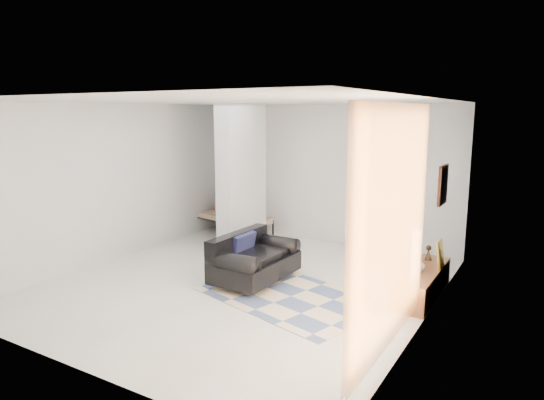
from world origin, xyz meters
The scene contains 17 objects.
floor centered at (0.00, 0.00, 0.00)m, with size 6.00×6.00×0.00m, color beige.
ceiling centered at (0.00, 0.00, 2.80)m, with size 6.00×6.00×0.00m, color white.
wall_back centered at (0.00, 3.00, 1.40)m, with size 6.00×6.00×0.00m, color silver.
wall_front centered at (0.00, -3.00, 1.40)m, with size 6.00×6.00×0.00m, color silver.
wall_left centered at (-2.75, 0.00, 1.40)m, with size 6.00×6.00×0.00m, color silver.
wall_right centered at (2.75, 0.00, 1.40)m, with size 6.00×6.00×0.00m, color silver.
partition_column centered at (-1.10, 1.60, 1.40)m, with size 0.35×1.20×2.80m, color silver.
hallway_door centered at (-2.10, 2.96, 1.02)m, with size 0.85×0.06×2.04m, color white.
curtain centered at (2.67, -1.15, 1.45)m, with size 2.55×2.55×0.00m, color orange.
wall_art centered at (2.72, 0.90, 1.65)m, with size 0.04×0.45×0.55m, color #34180E.
media_console centered at (2.52, 0.90, 0.21)m, with size 0.45×1.64×0.80m.
loveseat centered at (0.06, 0.16, 0.36)m, with size 0.89×1.49×0.76m.
daybed centered at (-1.92, 2.48, 0.42)m, with size 1.80×1.02×0.77m.
area_rug centered at (0.90, -0.11, 0.01)m, with size 2.49×1.66×0.01m, color beige.
cylinder_lamp centered at (2.50, 0.49, 0.74)m, with size 0.12×0.12×0.67m, color silver.
bronze_figurine centered at (2.47, 1.42, 0.51)m, with size 0.11×0.11×0.23m, color #342517, non-canonical shape.
vase centered at (2.47, 0.80, 0.50)m, with size 0.19×0.19×0.20m, color silver.
Camera 1 is at (4.06, -5.96, 2.63)m, focal length 32.00 mm.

